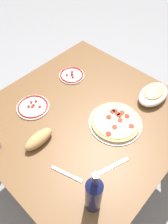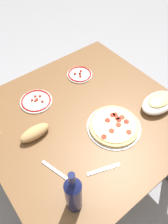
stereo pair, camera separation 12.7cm
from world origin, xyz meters
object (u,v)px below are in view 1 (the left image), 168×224
(dining_table, at_px, (84,126))
(baked_pasta_dish, at_px, (153,94))
(wine_bottle, at_px, (94,194))
(pepperoni_pizza, at_px, (116,122))
(bread_loaf, at_px, (39,139))
(side_plate_near, at_px, (72,75))
(side_plate_far, at_px, (33,107))

(dining_table, bearing_deg, baked_pasta_dish, 150.62)
(dining_table, bearing_deg, wine_bottle, 47.21)
(baked_pasta_dish, height_order, wine_bottle, wine_bottle)
(pepperoni_pizza, relative_size, bread_loaf, 1.77)
(dining_table, height_order, pepperoni_pizza, pepperoni_pizza)
(baked_pasta_dish, distance_m, wine_bottle, 0.76)
(wine_bottle, bearing_deg, dining_table, -132.79)
(pepperoni_pizza, xyz_separation_m, baked_pasta_dish, (-0.32, 0.05, 0.03))
(wine_bottle, xyz_separation_m, bread_loaf, (-0.05, -0.42, -0.10))
(pepperoni_pizza, bearing_deg, dining_table, -65.05)
(baked_pasta_dish, relative_size, bread_loaf, 1.37)
(baked_pasta_dish, bearing_deg, pepperoni_pizza, -9.04)
(pepperoni_pizza, xyz_separation_m, side_plate_near, (-0.12, -0.47, -0.01))
(bread_loaf, bearing_deg, side_plate_far, -121.00)
(side_plate_near, xyz_separation_m, side_plate_far, (0.37, 0.03, -0.00))
(dining_table, bearing_deg, side_plate_far, -57.81)
(dining_table, relative_size, side_plate_far, 5.71)
(side_plate_near, height_order, bread_loaf, bread_loaf)
(baked_pasta_dish, distance_m, bread_loaf, 0.75)
(wine_bottle, height_order, side_plate_far, wine_bottle)
(wine_bottle, distance_m, bread_loaf, 0.44)
(pepperoni_pizza, bearing_deg, side_plate_far, -60.52)
(wine_bottle, bearing_deg, baked_pasta_dish, -168.38)
(pepperoni_pizza, distance_m, baked_pasta_dish, 0.32)
(dining_table, relative_size, bread_loaf, 6.51)
(dining_table, height_order, side_plate_far, side_plate_far)
(wine_bottle, bearing_deg, side_plate_near, -128.87)
(side_plate_far, relative_size, bread_loaf, 1.14)
(baked_pasta_dish, distance_m, side_plate_far, 0.75)
(baked_pasta_dish, relative_size, side_plate_near, 1.38)
(wine_bottle, relative_size, bread_loaf, 1.84)
(baked_pasta_dish, xyz_separation_m, wine_bottle, (0.74, 0.15, 0.09))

